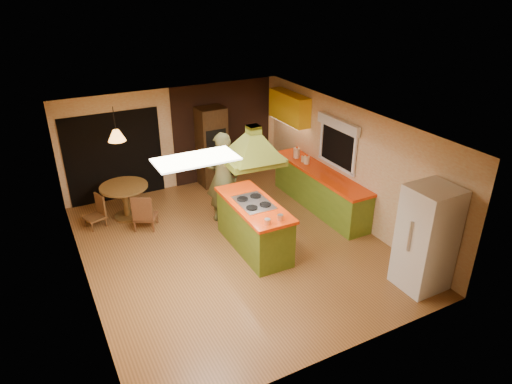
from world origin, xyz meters
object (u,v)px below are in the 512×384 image
kitchen_island (254,225)px  canister_large (297,153)px  refrigerator (427,238)px  wall_oven (212,147)px  man (222,177)px  dining_table (125,195)px

kitchen_island → canister_large: bearing=41.0°
refrigerator → wall_oven: (-1.53, 5.54, 0.07)m
man → refrigerator: size_ratio=1.07×
canister_large → man: bearing=-169.1°
man → canister_large: size_ratio=8.53×
kitchen_island → man: (-0.05, 1.34, 0.50)m
man → wall_oven: bearing=-90.1°
man → wall_oven: wall_oven is taller
man → canister_large: 2.15m
refrigerator → dining_table: refrigerator is taller
kitchen_island → dining_table: size_ratio=1.94×
wall_oven → canister_large: (1.59, -1.42, 0.04)m
man → wall_oven: size_ratio=1.00×
kitchen_island → wall_oven: (0.47, 3.16, 0.50)m
kitchen_island → wall_oven: bearing=82.2°
wall_oven → dining_table: size_ratio=1.95×
kitchen_island → wall_oven: size_ratio=1.00×
refrigerator → wall_oven: 5.75m
refrigerator → canister_large: size_ratio=7.97×
dining_table → canister_large: 4.05m
man → refrigerator: bearing=134.7°
kitchen_island → refrigerator: bearing=-49.3°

